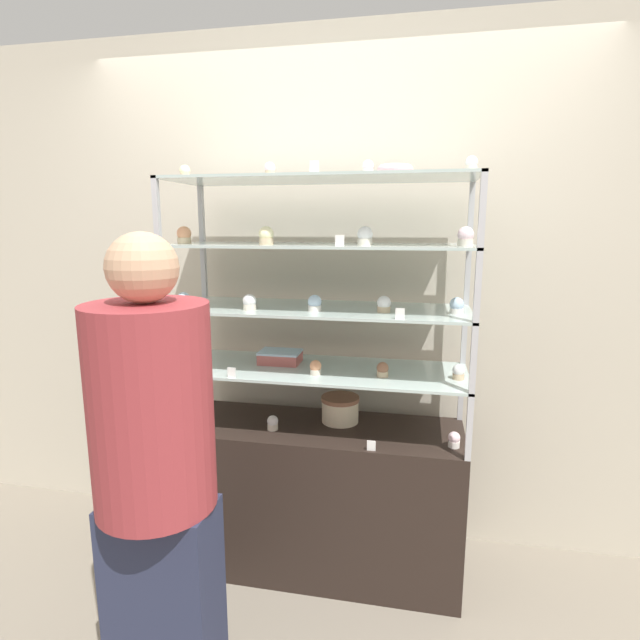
% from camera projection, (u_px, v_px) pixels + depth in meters
% --- Properties ---
extents(ground_plane, '(20.00, 20.00, 0.00)m').
position_uv_depth(ground_plane, '(320.00, 563.00, 2.48)').
color(ground_plane, gray).
extents(back_wall, '(8.00, 0.05, 2.60)m').
position_uv_depth(back_wall, '(334.00, 294.00, 2.60)').
color(back_wall, beige).
rests_on(back_wall, ground_plane).
extents(display_base, '(1.32, 0.46, 0.72)m').
position_uv_depth(display_base, '(320.00, 496.00, 2.41)').
color(display_base, black).
rests_on(display_base, ground_plane).
extents(display_riser_lower, '(1.32, 0.46, 0.28)m').
position_uv_depth(display_riser_lower, '(320.00, 372.00, 2.29)').
color(display_riser_lower, '#B7B7BC').
rests_on(display_riser_lower, display_base).
extents(display_riser_middle, '(1.32, 0.46, 0.28)m').
position_uv_depth(display_riser_middle, '(320.00, 311.00, 2.24)').
color(display_riser_middle, '#B7B7BC').
rests_on(display_riser_middle, display_riser_lower).
extents(display_riser_upper, '(1.32, 0.46, 0.28)m').
position_uv_depth(display_riser_upper, '(320.00, 248.00, 2.19)').
color(display_riser_upper, '#B7B7BC').
rests_on(display_riser_upper, display_riser_middle).
extents(display_riser_top, '(1.32, 0.46, 0.28)m').
position_uv_depth(display_riser_top, '(320.00, 181.00, 2.13)').
color(display_riser_top, '#B7B7BC').
rests_on(display_riser_top, display_riser_upper).
extents(layer_cake_centerpiece, '(0.18, 0.18, 0.13)m').
position_uv_depth(layer_cake_centerpiece, '(340.00, 409.00, 2.39)').
color(layer_cake_centerpiece, beige).
rests_on(layer_cake_centerpiece, display_base).
extents(sheet_cake_frosted, '(0.19, 0.14, 0.06)m').
position_uv_depth(sheet_cake_frosted, '(280.00, 357.00, 2.38)').
color(sheet_cake_frosted, '#C66660').
rests_on(sheet_cake_frosted, display_riser_lower).
extents(cupcake_0, '(0.05, 0.05, 0.07)m').
position_uv_depth(cupcake_0, '(190.00, 420.00, 2.34)').
color(cupcake_0, white).
rests_on(cupcake_0, display_base).
extents(cupcake_1, '(0.05, 0.05, 0.07)m').
position_uv_depth(cupcake_1, '(273.00, 423.00, 2.30)').
color(cupcake_1, beige).
rests_on(cupcake_1, display_base).
extents(cupcake_2, '(0.05, 0.05, 0.07)m').
position_uv_depth(cupcake_2, '(454.00, 440.00, 2.12)').
color(cupcake_2, white).
rests_on(cupcake_2, display_base).
extents(price_tag_0, '(0.04, 0.00, 0.04)m').
position_uv_depth(price_tag_0, '(371.00, 446.00, 2.09)').
color(price_tag_0, white).
rests_on(price_tag_0, display_base).
extents(cupcake_3, '(0.05, 0.05, 0.06)m').
position_uv_depth(cupcake_3, '(188.00, 361.00, 2.29)').
color(cupcake_3, white).
rests_on(cupcake_3, display_riser_lower).
extents(cupcake_4, '(0.05, 0.05, 0.06)m').
position_uv_depth(cupcake_4, '(315.00, 368.00, 2.19)').
color(cupcake_4, beige).
rests_on(cupcake_4, display_riser_lower).
extents(cupcake_5, '(0.05, 0.05, 0.06)m').
position_uv_depth(cupcake_5, '(383.00, 370.00, 2.16)').
color(cupcake_5, '#CCB28C').
rests_on(cupcake_5, display_riser_lower).
extents(cupcake_6, '(0.05, 0.05, 0.06)m').
position_uv_depth(cupcake_6, '(459.00, 372.00, 2.12)').
color(cupcake_6, '#CCB28C').
rests_on(cupcake_6, display_riser_lower).
extents(price_tag_1, '(0.04, 0.00, 0.04)m').
position_uv_depth(price_tag_1, '(232.00, 372.00, 2.15)').
color(price_tag_1, white).
rests_on(price_tag_1, display_riser_lower).
extents(cupcake_7, '(0.06, 0.06, 0.07)m').
position_uv_depth(cupcake_7, '(184.00, 300.00, 2.24)').
color(cupcake_7, beige).
rests_on(cupcake_7, display_riser_middle).
extents(cupcake_8, '(0.06, 0.06, 0.07)m').
position_uv_depth(cupcake_8, '(250.00, 302.00, 2.17)').
color(cupcake_8, beige).
rests_on(cupcake_8, display_riser_middle).
extents(cupcake_9, '(0.06, 0.06, 0.07)m').
position_uv_depth(cupcake_9, '(315.00, 303.00, 2.15)').
color(cupcake_9, white).
rests_on(cupcake_9, display_riser_middle).
extents(cupcake_10, '(0.06, 0.06, 0.07)m').
position_uv_depth(cupcake_10, '(384.00, 304.00, 2.12)').
color(cupcake_10, '#CCB28C').
rests_on(cupcake_10, display_riser_middle).
extents(cupcake_11, '(0.06, 0.06, 0.07)m').
position_uv_depth(cupcake_11, '(457.00, 306.00, 2.07)').
color(cupcake_11, white).
rests_on(cupcake_11, display_riser_middle).
extents(price_tag_2, '(0.04, 0.00, 0.04)m').
position_uv_depth(price_tag_2, '(400.00, 314.00, 1.96)').
color(price_tag_2, white).
rests_on(price_tag_2, display_riser_middle).
extents(cupcake_12, '(0.06, 0.06, 0.08)m').
position_uv_depth(cupcake_12, '(184.00, 235.00, 2.22)').
color(cupcake_12, '#CCB28C').
rests_on(cupcake_12, display_riser_upper).
extents(cupcake_13, '(0.06, 0.06, 0.08)m').
position_uv_depth(cupcake_13, '(266.00, 236.00, 2.12)').
color(cupcake_13, '#CCB28C').
rests_on(cupcake_13, display_riser_upper).
extents(cupcake_14, '(0.06, 0.06, 0.08)m').
position_uv_depth(cupcake_14, '(365.00, 236.00, 2.05)').
color(cupcake_14, beige).
rests_on(cupcake_14, display_riser_upper).
extents(cupcake_15, '(0.06, 0.06, 0.08)m').
position_uv_depth(cupcake_15, '(466.00, 237.00, 1.97)').
color(cupcake_15, beige).
rests_on(cupcake_15, display_riser_upper).
extents(price_tag_3, '(0.04, 0.00, 0.04)m').
position_uv_depth(price_tag_3, '(340.00, 241.00, 1.95)').
color(price_tag_3, white).
rests_on(price_tag_3, display_riser_upper).
extents(cupcake_16, '(0.05, 0.05, 0.06)m').
position_uv_depth(cupcake_16, '(185.00, 172.00, 2.21)').
color(cupcake_16, '#CCB28C').
rests_on(cupcake_16, display_riser_top).
extents(cupcake_17, '(0.05, 0.05, 0.06)m').
position_uv_depth(cupcake_17, '(270.00, 170.00, 2.11)').
color(cupcake_17, '#CCB28C').
rests_on(cupcake_17, display_riser_top).
extents(cupcake_18, '(0.05, 0.05, 0.06)m').
position_uv_depth(cupcake_18, '(368.00, 168.00, 2.04)').
color(cupcake_18, white).
rests_on(cupcake_18, display_riser_top).
extents(cupcake_19, '(0.05, 0.05, 0.06)m').
position_uv_depth(cupcake_19, '(472.00, 164.00, 1.91)').
color(cupcake_19, beige).
rests_on(cupcake_19, display_riser_top).
extents(price_tag_4, '(0.04, 0.00, 0.04)m').
position_uv_depth(price_tag_4, '(314.00, 166.00, 1.92)').
color(price_tag_4, white).
rests_on(price_tag_4, display_riser_top).
extents(donut_glazed, '(0.15, 0.15, 0.04)m').
position_uv_depth(donut_glazed, '(395.00, 170.00, 2.05)').
color(donut_glazed, '#EFB2BC').
rests_on(donut_glazed, display_riser_top).
extents(customer_figure, '(0.38, 0.38, 1.64)m').
position_uv_depth(customer_figure, '(156.00, 471.00, 1.60)').
color(customer_figure, '#282D47').
rests_on(customer_figure, ground_plane).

